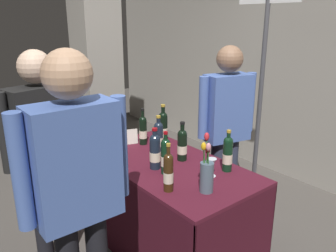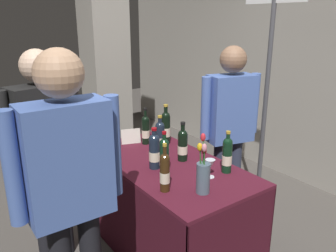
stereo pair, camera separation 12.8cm
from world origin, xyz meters
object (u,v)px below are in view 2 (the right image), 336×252
at_px(display_bottle_0, 227,155).
at_px(booth_signpost, 268,76).
at_px(wine_glass_near_vendor, 210,165).
at_px(concrete_pillar, 104,39).
at_px(featured_wine_bottle, 166,127).
at_px(vendor_presenter, 230,123).
at_px(flower_vase, 203,173).
at_px(tasting_table, 168,192).
at_px(taster_foreground_right, 69,183).

height_order(display_bottle_0, booth_signpost, booth_signpost).
distance_m(display_bottle_0, wine_glass_near_vendor, 0.16).
height_order(concrete_pillar, featured_wine_bottle, concrete_pillar).
bearing_deg(display_bottle_0, wine_glass_near_vendor, -92.48).
bearing_deg(wine_glass_near_vendor, display_bottle_0, 87.52).
height_order(featured_wine_bottle, display_bottle_0, featured_wine_bottle).
bearing_deg(vendor_presenter, booth_signpost, -163.62).
xyz_separation_m(featured_wine_bottle, flower_vase, (0.88, -0.34, -0.01)).
bearing_deg(wine_glass_near_vendor, concrete_pillar, 172.49).
bearing_deg(vendor_presenter, featured_wine_bottle, -24.40).
bearing_deg(featured_wine_bottle, vendor_presenter, 51.99).
bearing_deg(display_bottle_0, tasting_table, -145.91).
height_order(featured_wine_bottle, taster_foreground_right, taster_foreground_right).
bearing_deg(vendor_presenter, display_bottle_0, 56.65).
distance_m(concrete_pillar, featured_wine_bottle, 1.59).
height_order(concrete_pillar, vendor_presenter, concrete_pillar).
distance_m(tasting_table, booth_signpost, 1.43).
distance_m(wine_glass_near_vendor, taster_foreground_right, 1.01).
height_order(concrete_pillar, tasting_table, concrete_pillar).
height_order(tasting_table, vendor_presenter, vendor_presenter).
distance_m(featured_wine_bottle, flower_vase, 0.94).
relative_size(wine_glass_near_vendor, taster_foreground_right, 0.08).
xyz_separation_m(concrete_pillar, featured_wine_bottle, (1.43, -0.14, -0.68)).
distance_m(concrete_pillar, vendor_presenter, 1.91).
xyz_separation_m(wine_glass_near_vendor, booth_signpost, (-0.42, 1.09, 0.46)).
bearing_deg(tasting_table, concrete_pillar, 168.04).
relative_size(tasting_table, vendor_presenter, 0.87).
xyz_separation_m(tasting_table, taster_foreground_right, (0.39, -0.90, 0.50)).
relative_size(display_bottle_0, vendor_presenter, 0.19).
distance_m(concrete_pillar, booth_signpost, 1.95).
bearing_deg(featured_wine_bottle, flower_vase, -21.11).
relative_size(featured_wine_bottle, booth_signpost, 0.16).
height_order(featured_wine_bottle, flower_vase, flower_vase).
height_order(flower_vase, taster_foreground_right, taster_foreground_right).
xyz_separation_m(vendor_presenter, booth_signpost, (-0.02, 0.49, 0.36)).
height_order(vendor_presenter, booth_signpost, booth_signpost).
bearing_deg(concrete_pillar, featured_wine_bottle, -5.40).
relative_size(featured_wine_bottle, flower_vase, 0.89).
relative_size(featured_wine_bottle, taster_foreground_right, 0.20).
bearing_deg(tasting_table, taster_foreground_right, -66.72).
relative_size(concrete_pillar, wine_glass_near_vendor, 24.38).
distance_m(wine_glass_near_vendor, flower_vase, 0.24).
relative_size(display_bottle_0, taster_foreground_right, 0.18).
bearing_deg(concrete_pillar, flower_vase, -11.60).
relative_size(display_bottle_0, flower_vase, 0.78).
xyz_separation_m(display_bottle_0, taster_foreground_right, (0.02, -1.15, 0.12)).
distance_m(taster_foreground_right, booth_signpost, 2.15).
xyz_separation_m(taster_foreground_right, booth_signpost, (-0.45, 2.08, 0.29)).
bearing_deg(taster_foreground_right, booth_signpost, 12.56).
bearing_deg(wine_glass_near_vendor, featured_wine_bottle, 168.46).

